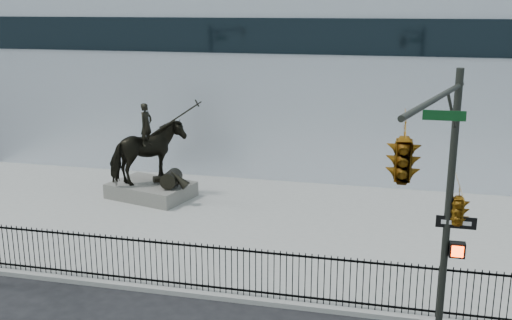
# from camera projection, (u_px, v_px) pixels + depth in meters

# --- Properties ---
(ground) EXTENTS (120.00, 120.00, 0.00)m
(ground) POSITION_uv_depth(u_px,v_px,m) (177.00, 314.00, 16.73)
(ground) COLOR black
(ground) RESTS_ON ground
(plaza) EXTENTS (30.00, 12.00, 0.15)m
(plaza) POSITION_uv_depth(u_px,v_px,m) (241.00, 225.00, 23.30)
(plaza) COLOR gray
(plaza) RESTS_ON ground
(building) EXTENTS (44.00, 14.00, 9.00)m
(building) POSITION_uv_depth(u_px,v_px,m) (298.00, 74.00, 34.42)
(building) COLOR white
(building) RESTS_ON ground
(picket_fence) EXTENTS (22.10, 0.10, 1.50)m
(picket_fence) POSITION_uv_depth(u_px,v_px,m) (191.00, 266.00, 17.68)
(picket_fence) COLOR black
(picket_fence) RESTS_ON plaza
(statue_plinth) EXTENTS (3.91, 3.15, 0.64)m
(statue_plinth) POSITION_uv_depth(u_px,v_px,m) (151.00, 190.00, 26.32)
(statue_plinth) COLOR #5B5853
(statue_plinth) RESTS_ON plaza
(equestrian_statue) EXTENTS (4.25, 3.21, 3.71)m
(equestrian_statue) POSITION_uv_depth(u_px,v_px,m) (151.00, 154.00, 25.87)
(equestrian_statue) COLOR black
(equestrian_statue) RESTS_ON statue_plinth
(traffic_signal_right) EXTENTS (2.17, 6.86, 7.00)m
(traffic_signal_right) POSITION_uv_depth(u_px,v_px,m) (434.00, 184.00, 12.17)
(traffic_signal_right) COLOR #242722
(traffic_signal_right) RESTS_ON ground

